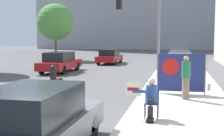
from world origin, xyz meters
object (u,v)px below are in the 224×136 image
object	(u,v)px
car_on_road_midblock	(110,56)
street_tree_midblock	(55,22)
parked_car_curbside	(34,125)
motorcycle_on_road	(54,81)
seated_protester	(151,97)
car_on_road_nearest	(60,62)
traffic_light_pole	(143,18)
protest_banner	(181,73)
jogger_on_sidewalk	(186,77)

from	to	relation	value
car_on_road_midblock	street_tree_midblock	xyz separation A→B (m)	(-6.90, 3.52, 3.50)
parked_car_curbside	motorcycle_on_road	xyz separation A→B (m)	(-2.63, 7.29, -0.21)
seated_protester	car_on_road_nearest	xyz separation A→B (m)	(-7.58, 12.20, -0.05)
car_on_road_nearest	street_tree_midblock	world-z (taller)	street_tree_midblock
traffic_light_pole	parked_car_curbside	distance (m)	12.47
protest_banner	car_on_road_nearest	distance (m)	11.55
motorcycle_on_road	street_tree_midblock	bearing A→B (deg)	111.93
protest_banner	parked_car_curbside	distance (m)	8.11
car_on_road_nearest	traffic_light_pole	bearing A→B (deg)	-27.73
car_on_road_nearest	car_on_road_midblock	bearing A→B (deg)	76.48
protest_banner	car_on_road_nearest	size ratio (longest dim) A/B	0.42
protest_banner	traffic_light_pole	world-z (taller)	traffic_light_pole
protest_banner	car_on_road_nearest	xyz separation A→B (m)	(-8.45, 7.88, -0.31)
parked_car_curbside	car_on_road_nearest	size ratio (longest dim) A/B	0.93
jogger_on_sidewalk	protest_banner	world-z (taller)	protest_banner
seated_protester	jogger_on_sidewalk	world-z (taller)	jogger_on_sidewalk
parked_car_curbside	traffic_light_pole	bearing A→B (deg)	86.32
jogger_on_sidewalk	street_tree_midblock	size ratio (longest dim) A/B	0.27
protest_banner	motorcycle_on_road	size ratio (longest dim) A/B	0.96
seated_protester	parked_car_curbside	bearing A→B (deg)	-105.84
parked_car_curbside	car_on_road_midblock	bearing A→B (deg)	98.81
traffic_light_pole	parked_car_curbside	bearing A→B (deg)	-93.68
seated_protester	traffic_light_pole	distance (m)	9.39
motorcycle_on_road	traffic_light_pole	bearing A→B (deg)	54.80
car_on_road_nearest	car_on_road_midblock	size ratio (longest dim) A/B	1.01
motorcycle_on_road	street_tree_midblock	distance (m)	21.48
protest_banner	car_on_road_midblock	size ratio (longest dim) A/B	0.43
seated_protester	protest_banner	size ratio (longest dim) A/B	0.60
traffic_light_pole	street_tree_midblock	size ratio (longest dim) A/B	0.82
traffic_light_pole	seated_protester	bearing A→B (deg)	-81.91
jogger_on_sidewalk	car_on_road_nearest	xyz separation A→B (m)	(-8.64, 9.04, -0.26)
car_on_road_nearest	motorcycle_on_road	xyz separation A→B (m)	(2.91, -8.15, -0.18)
jogger_on_sidewalk	motorcycle_on_road	bearing A→B (deg)	-17.09
motorcycle_on_road	seated_protester	bearing A→B (deg)	-40.91
street_tree_midblock	car_on_road_midblock	bearing A→B (deg)	-27.04
jogger_on_sidewalk	car_on_road_midblock	size ratio (longest dim) A/B	0.35
seated_protester	motorcycle_on_road	size ratio (longest dim) A/B	0.57
seated_protester	traffic_light_pole	xyz separation A→B (m)	(-1.26, 8.87, 2.80)
parked_car_curbside	street_tree_midblock	size ratio (longest dim) A/B	0.71
street_tree_midblock	parked_car_curbside	bearing A→B (deg)	-68.64
street_tree_midblock	traffic_light_pole	bearing A→B (deg)	-52.62
parked_car_curbside	car_on_road_midblock	xyz separation A→B (m)	(-3.63, 23.40, -0.05)
jogger_on_sidewalk	protest_banner	bearing A→B (deg)	-88.89
jogger_on_sidewalk	traffic_light_pole	xyz separation A→B (m)	(-2.32, 5.72, 2.59)
parked_car_curbside	protest_banner	bearing A→B (deg)	69.00
jogger_on_sidewalk	car_on_road_midblock	bearing A→B (deg)	-76.67
traffic_light_pole	car_on_road_nearest	bearing A→B (deg)	152.27
jogger_on_sidewalk	motorcycle_on_road	xyz separation A→B (m)	(-5.73, 0.89, -0.44)
parked_car_curbside	street_tree_midblock	distance (m)	29.12
jogger_on_sidewalk	street_tree_midblock	distance (m)	24.85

